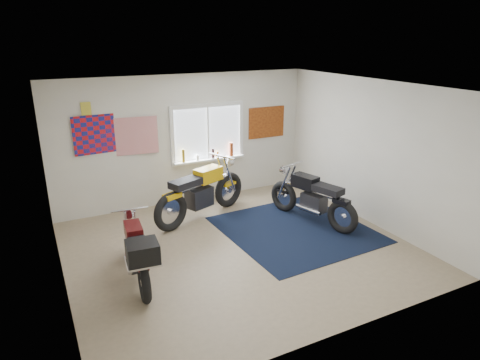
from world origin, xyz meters
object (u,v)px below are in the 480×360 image
navy_rug (295,229)px  black_chrome_bike (312,199)px  maroon_tourer (138,253)px  yellow_triumph (201,193)px

navy_rug → black_chrome_bike: black_chrome_bike is taller
black_chrome_bike → navy_rug: bearing=94.8°
black_chrome_bike → maroon_tourer: (-3.52, -0.65, 0.03)m
yellow_triumph → maroon_tourer: (-1.68, -1.78, -0.02)m
yellow_triumph → maroon_tourer: bearing=-155.3°
black_chrome_bike → maroon_tourer: size_ratio=1.09×
navy_rug → black_chrome_bike: (0.48, 0.18, 0.46)m
navy_rug → maroon_tourer: (-3.04, -0.47, 0.48)m
maroon_tourer → black_chrome_bike: bearing=-74.0°
navy_rug → yellow_triumph: yellow_triumph is taller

